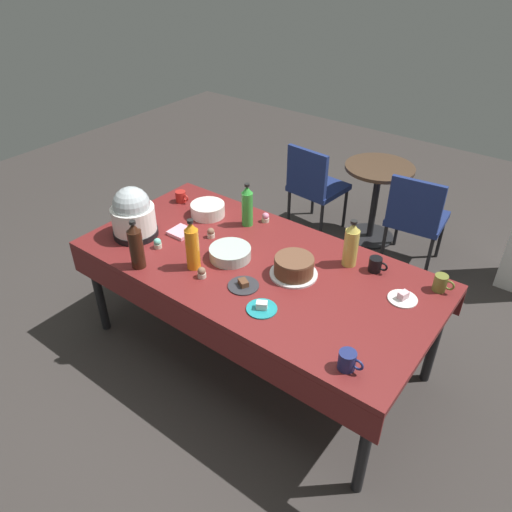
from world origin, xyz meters
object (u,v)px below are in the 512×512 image
(glass_salad_bowl, at_px, (230,253))
(cupcake_cocoa, at_px, (266,218))
(coffee_mug_red, at_px, (181,197))
(coffee_mug_olive, at_px, (441,283))
(ceramic_snack_bowl, at_px, (208,210))
(soda_bottle_cola, at_px, (136,246))
(cupcake_mint, at_px, (202,273))
(round_cafe_table, at_px, (376,189))
(dessert_plate_teal, at_px, (262,308))
(cupcake_berry, at_px, (211,233))
(dessert_plate_charcoal, at_px, (243,285))
(potluck_table, at_px, (256,271))
(coffee_mug_black, at_px, (376,265))
(slow_cooker, at_px, (133,214))
(coffee_mug_navy, at_px, (348,361))
(dessert_plate_white, at_px, (403,298))
(soda_bottle_ginger_ale, at_px, (351,244))
(maroon_chair_right, at_px, (416,215))
(soda_bottle_orange_juice, at_px, (192,246))
(soda_bottle_lime_soda, at_px, (247,206))
(frosted_layer_cake, at_px, (294,267))
(maroon_chair_left, at_px, (314,184))
(cupcake_vanilla, at_px, (158,243))

(glass_salad_bowl, relative_size, cupcake_cocoa, 3.80)
(coffee_mug_red, bearing_deg, coffee_mug_olive, 3.61)
(ceramic_snack_bowl, bearing_deg, soda_bottle_cola, -83.24)
(cupcake_mint, relative_size, round_cafe_table, 0.09)
(cupcake_mint, bearing_deg, dessert_plate_teal, -2.52)
(cupcake_berry, bearing_deg, dessert_plate_charcoal, -29.67)
(potluck_table, xyz_separation_m, coffee_mug_black, (0.61, 0.36, 0.11))
(slow_cooker, bearing_deg, coffee_mug_navy, -6.68)
(cupcake_mint, height_order, coffee_mug_black, coffee_mug_black)
(dessert_plate_white, distance_m, soda_bottle_ginger_ale, 0.43)
(soda_bottle_cola, height_order, coffee_mug_navy, soda_bottle_cola)
(coffee_mug_olive, bearing_deg, dessert_plate_teal, -133.35)
(glass_salad_bowl, relative_size, dessert_plate_white, 1.58)
(maroon_chair_right, bearing_deg, round_cafe_table, 153.86)
(ceramic_snack_bowl, xyz_separation_m, soda_bottle_orange_juice, (0.35, -0.52, 0.11))
(cupcake_berry, height_order, soda_bottle_lime_soda, soda_bottle_lime_soda)
(cupcake_cocoa, bearing_deg, ceramic_snack_bowl, -155.13)
(dessert_plate_white, distance_m, coffee_mug_navy, 0.63)
(potluck_table, xyz_separation_m, slow_cooker, (-0.82, -0.22, 0.22))
(potluck_table, xyz_separation_m, coffee_mug_navy, (0.85, -0.42, 0.11))
(soda_bottle_cola, relative_size, coffee_mug_red, 2.73)
(glass_salad_bowl, xyz_separation_m, cupcake_berry, (-0.25, 0.11, -0.00))
(dessert_plate_teal, relative_size, cupcake_cocoa, 2.48)
(cupcake_cocoa, relative_size, soda_bottle_lime_soda, 0.22)
(ceramic_snack_bowl, bearing_deg, slow_cooker, -112.68)
(potluck_table, distance_m, ceramic_snack_bowl, 0.68)
(dessert_plate_white, relative_size, coffee_mug_navy, 1.29)
(dessert_plate_charcoal, xyz_separation_m, cupcake_mint, (-0.25, -0.08, 0.02))
(dessert_plate_charcoal, relative_size, coffee_mug_red, 1.56)
(dessert_plate_white, height_order, cupcake_mint, cupcake_mint)
(frosted_layer_cake, distance_m, coffee_mug_olive, 0.82)
(cupcake_berry, distance_m, round_cafe_table, 1.84)
(maroon_chair_left, distance_m, maroon_chair_right, 0.96)
(soda_bottle_cola, bearing_deg, maroon_chair_left, 90.54)
(cupcake_cocoa, bearing_deg, coffee_mug_black, -4.77)
(dessert_plate_charcoal, relative_size, coffee_mug_olive, 1.52)
(soda_bottle_orange_juice, relative_size, maroon_chair_left, 0.38)
(cupcake_vanilla, bearing_deg, cupcake_berry, 58.11)
(glass_salad_bowl, xyz_separation_m, coffee_mug_black, (0.77, 0.42, 0.01))
(maroon_chair_right, bearing_deg, dessert_plate_teal, -93.62)
(glass_salad_bowl, relative_size, maroon_chair_left, 0.30)
(cupcake_vanilla, relative_size, soda_bottle_cola, 0.22)
(maroon_chair_left, height_order, maroon_chair_right, same)
(dessert_plate_teal, xyz_separation_m, cupcake_mint, (-0.45, 0.02, 0.02))
(cupcake_mint, relative_size, cupcake_cocoa, 1.00)
(frosted_layer_cake, distance_m, maroon_chair_left, 1.79)
(soda_bottle_orange_juice, bearing_deg, maroon_chair_left, 98.76)
(glass_salad_bowl, bearing_deg, dessert_plate_white, 14.58)
(cupcake_berry, relative_size, round_cafe_table, 0.09)
(coffee_mug_black, bearing_deg, round_cafe_table, 114.15)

